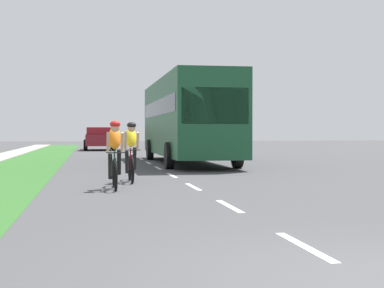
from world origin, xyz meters
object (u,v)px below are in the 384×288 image
object	(u,v)px
bus_dark_green	(187,116)
pickup_maroon	(99,139)
cyclist_lead	(115,154)
cyclist_trailing	(131,151)

from	to	relation	value
bus_dark_green	pickup_maroon	xyz separation A→B (m)	(-3.39, 18.47, -1.15)
cyclist_lead	cyclist_trailing	world-z (taller)	same
pickup_maroon	cyclist_trailing	bearing A→B (deg)	-89.13
bus_dark_green	pickup_maroon	world-z (taller)	bus_dark_green
cyclist_trailing	pickup_maroon	bearing A→B (deg)	90.87
cyclist_lead	pickup_maroon	bearing A→B (deg)	89.84
bus_dark_green	cyclist_trailing	bearing A→B (deg)	-108.21
cyclist_trailing	pickup_maroon	size ratio (longest dim) A/B	0.34
bus_dark_green	pickup_maroon	distance (m)	18.82
cyclist_lead	pickup_maroon	world-z (taller)	pickup_maroon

